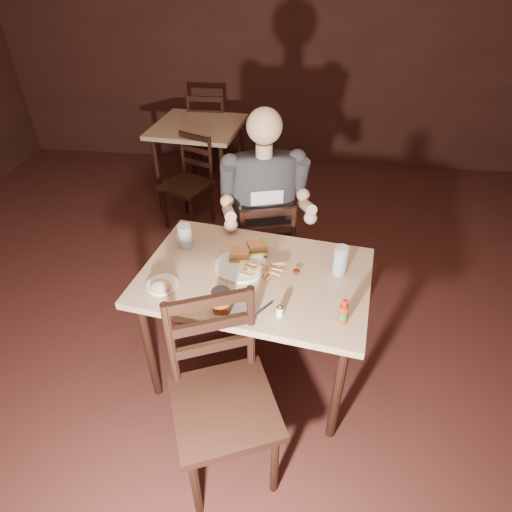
# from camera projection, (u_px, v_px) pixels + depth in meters

# --- Properties ---
(room_shell) EXTENTS (7.00, 7.00, 7.00)m
(room_shell) POSITION_uv_depth(u_px,v_px,m) (198.00, 197.00, 1.61)
(room_shell) COLOR black
(room_shell) RESTS_ON ground
(main_table) EXTENTS (1.29, 0.96, 0.77)m
(main_table) POSITION_uv_depth(u_px,v_px,m) (255.00, 286.00, 2.29)
(main_table) COLOR tan
(main_table) RESTS_ON ground
(bg_table) EXTENTS (0.88, 0.88, 0.77)m
(bg_table) POSITION_uv_depth(u_px,v_px,m) (198.00, 134.00, 4.09)
(bg_table) COLOR tan
(bg_table) RESTS_ON ground
(chair_far) EXTENTS (0.51, 0.53, 0.87)m
(chair_far) POSITION_uv_depth(u_px,v_px,m) (263.00, 250.00, 2.99)
(chair_far) COLOR black
(chair_far) RESTS_ON ground
(chair_near) EXTENTS (0.61, 0.63, 0.98)m
(chair_near) POSITION_uv_depth(u_px,v_px,m) (224.00, 407.00, 1.92)
(chair_near) COLOR black
(chair_near) RESTS_ON ground
(bg_chair_far) EXTENTS (0.43, 0.47, 0.93)m
(bg_chair_far) POSITION_uv_depth(u_px,v_px,m) (211.00, 134.00, 4.66)
(bg_chair_far) COLOR black
(bg_chair_far) RESTS_ON ground
(bg_chair_near) EXTENTS (0.52, 0.54, 0.83)m
(bg_chair_near) POSITION_uv_depth(u_px,v_px,m) (187.00, 185.00, 3.81)
(bg_chair_near) COLOR black
(bg_chair_near) RESTS_ON ground
(diner) EXTENTS (0.66, 0.58, 0.97)m
(diner) POSITION_uv_depth(u_px,v_px,m) (265.00, 189.00, 2.65)
(diner) COLOR #333639
(diner) RESTS_ON chair_far
(dinner_plate) EXTENTS (0.31, 0.31, 0.02)m
(dinner_plate) POSITION_uv_depth(u_px,v_px,m) (241.00, 267.00, 2.27)
(dinner_plate) COLOR white
(dinner_plate) RESTS_ON main_table
(sandwich_left) EXTENTS (0.11, 0.10, 0.09)m
(sandwich_left) POSITION_uv_depth(u_px,v_px,m) (239.00, 252.00, 2.29)
(sandwich_left) COLOR #DA8C4C
(sandwich_left) RESTS_ON dinner_plate
(sandwich_right) EXTENTS (0.12, 0.11, 0.09)m
(sandwich_right) POSITION_uv_depth(u_px,v_px,m) (257.00, 245.00, 2.34)
(sandwich_right) COLOR #DA8C4C
(sandwich_right) RESTS_ON dinner_plate
(fries_pile) EXTENTS (0.28, 0.21, 0.04)m
(fries_pile) POSITION_uv_depth(u_px,v_px,m) (262.00, 269.00, 2.22)
(fries_pile) COLOR #DFAE65
(fries_pile) RESTS_ON dinner_plate
(ketchup_dollop) EXTENTS (0.04, 0.04, 0.01)m
(ketchup_dollop) POSITION_uv_depth(u_px,v_px,m) (296.00, 271.00, 2.23)
(ketchup_dollop) COLOR maroon
(ketchup_dollop) RESTS_ON dinner_plate
(glass_left) EXTENTS (0.09, 0.09, 0.14)m
(glass_left) POSITION_uv_depth(u_px,v_px,m) (185.00, 236.00, 2.39)
(glass_left) COLOR silver
(glass_left) RESTS_ON main_table
(glass_right) EXTENTS (0.08, 0.08, 0.16)m
(glass_right) POSITION_uv_depth(u_px,v_px,m) (340.00, 261.00, 2.19)
(glass_right) COLOR silver
(glass_right) RESTS_ON main_table
(hot_sauce) EXTENTS (0.05, 0.05, 0.13)m
(hot_sauce) POSITION_uv_depth(u_px,v_px,m) (344.00, 311.00, 1.92)
(hot_sauce) COLOR maroon
(hot_sauce) RESTS_ON main_table
(salt_shaker) EXTENTS (0.04, 0.04, 0.06)m
(salt_shaker) POSITION_uv_depth(u_px,v_px,m) (280.00, 311.00, 1.97)
(salt_shaker) COLOR white
(salt_shaker) RESTS_ON main_table
(syrup_dispenser) EXTENTS (0.10, 0.10, 0.12)m
(syrup_dispenser) POSITION_uv_depth(u_px,v_px,m) (221.00, 301.00, 1.99)
(syrup_dispenser) COLOR maroon
(syrup_dispenser) RESTS_ON main_table
(napkin) EXTENTS (0.15, 0.15, 0.00)m
(napkin) POSITION_uv_depth(u_px,v_px,m) (234.00, 311.00, 2.01)
(napkin) COLOR white
(napkin) RESTS_ON main_table
(knife) EXTENTS (0.05, 0.22, 0.01)m
(knife) POSITION_uv_depth(u_px,v_px,m) (232.00, 305.00, 2.04)
(knife) COLOR silver
(knife) RESTS_ON napkin
(fork) EXTENTS (0.10, 0.13, 0.00)m
(fork) POSITION_uv_depth(u_px,v_px,m) (262.00, 310.00, 2.01)
(fork) COLOR silver
(fork) RESTS_ON napkin
(side_plate) EXTENTS (0.18, 0.18, 0.01)m
(side_plate) POSITION_uv_depth(u_px,v_px,m) (163.00, 285.00, 2.15)
(side_plate) COLOR white
(side_plate) RESTS_ON main_table
(bread_roll) EXTENTS (0.12, 0.10, 0.06)m
(bread_roll) POSITION_uv_depth(u_px,v_px,m) (161.00, 286.00, 2.09)
(bread_roll) COLOR tan
(bread_roll) RESTS_ON side_plate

